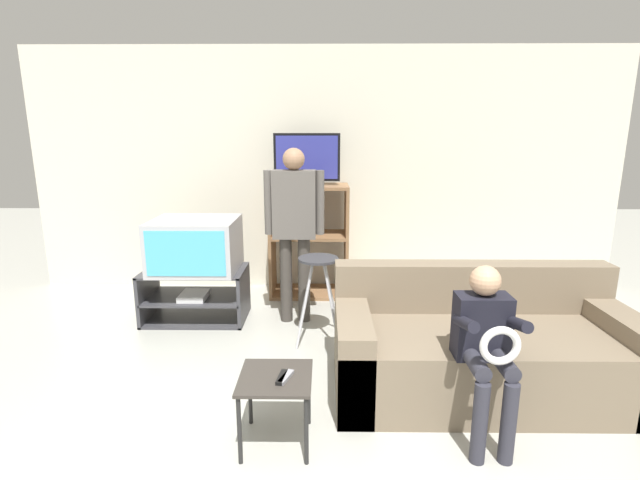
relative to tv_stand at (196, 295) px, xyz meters
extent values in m
cube|color=silver|center=(1.22, 1.02, 1.06)|extent=(6.40, 0.06, 2.60)
cube|color=#38383D|center=(0.00, 0.00, -0.23)|extent=(0.93, 0.54, 0.02)
cube|color=#38383D|center=(0.00, 0.00, -0.02)|extent=(0.90, 0.54, 0.02)
cube|color=#38383D|center=(0.00, 0.00, 0.23)|extent=(0.93, 0.54, 0.02)
cube|color=#38383D|center=(-0.45, 0.00, 0.00)|extent=(0.03, 0.54, 0.48)
cube|color=#38383D|center=(0.45, 0.00, 0.00)|extent=(0.03, 0.54, 0.48)
cube|color=white|center=(0.00, -0.06, 0.01)|extent=(0.24, 0.28, 0.05)
cube|color=#B2B2B7|center=(0.03, 0.00, 0.48)|extent=(0.76, 0.64, 0.47)
cube|color=#4CB7E0|center=(0.03, -0.32, 0.48)|extent=(0.68, 0.01, 0.39)
cube|color=#8E6642|center=(0.64, 0.71, 0.36)|extent=(0.03, 0.48, 1.18)
cube|color=#8E6642|center=(1.43, 0.71, 0.36)|extent=(0.03, 0.48, 1.18)
cube|color=#8E6642|center=(1.04, 0.71, -0.22)|extent=(0.76, 0.48, 0.03)
cube|color=#8E6642|center=(1.04, 0.71, 0.42)|extent=(0.76, 0.48, 0.03)
cube|color=#8E6642|center=(1.04, 0.71, 0.93)|extent=(0.76, 0.48, 0.03)
cube|color=#3870B7|center=(0.89, 0.64, 0.54)|extent=(0.18, 0.04, 0.22)
cube|color=black|center=(1.02, 0.70, 0.97)|extent=(0.24, 0.20, 0.04)
cube|color=black|center=(1.02, 0.70, 1.23)|extent=(0.68, 0.04, 0.48)
cube|color=#333899|center=(1.02, 0.68, 1.23)|extent=(0.63, 0.01, 0.43)
cylinder|color=#B7B7BC|center=(1.04, -0.53, 0.11)|extent=(0.16, 0.19, 0.70)
cylinder|color=#B7B7BC|center=(1.26, -0.53, 0.11)|extent=(0.16, 0.19, 0.70)
cylinder|color=#B7B7BC|center=(1.04, -0.28, 0.11)|extent=(0.16, 0.19, 0.70)
cylinder|color=#B7B7BC|center=(1.26, -0.28, 0.11)|extent=(0.16, 0.19, 0.70)
cylinder|color=#333338|center=(1.15, -0.41, 0.46)|extent=(0.33, 0.33, 0.02)
cube|color=#38332D|center=(0.93, -1.78, 0.17)|extent=(0.40, 0.40, 0.02)
cylinder|color=black|center=(0.76, -1.95, -0.04)|extent=(0.02, 0.02, 0.39)
cylinder|color=black|center=(1.11, -1.95, -0.04)|extent=(0.02, 0.02, 0.39)
cylinder|color=black|center=(0.76, -1.60, -0.04)|extent=(0.02, 0.02, 0.39)
cylinder|color=black|center=(1.11, -1.60, -0.04)|extent=(0.02, 0.02, 0.39)
cube|color=black|center=(0.97, -1.81, 0.19)|extent=(0.06, 0.15, 0.02)
cube|color=gray|center=(0.99, -1.81, 0.19)|extent=(0.08, 0.15, 0.02)
cube|color=#756651|center=(2.26, -1.24, -0.01)|extent=(1.96, 0.89, 0.46)
cube|color=#756651|center=(2.26, -0.89, 0.40)|extent=(1.96, 0.20, 0.35)
cube|color=#756651|center=(1.39, -1.24, 0.05)|extent=(0.22, 0.89, 0.58)
cube|color=#756651|center=(3.13, -1.24, 0.05)|extent=(0.22, 0.89, 0.58)
cylinder|color=#3D3833|center=(0.85, -0.03, 0.16)|extent=(0.11, 0.11, 0.80)
cylinder|color=#3D3833|center=(1.01, -0.03, 0.16)|extent=(0.11, 0.11, 0.80)
cube|color=#5B5651|center=(0.93, -0.03, 0.86)|extent=(0.38, 0.20, 0.60)
cylinder|color=#5B5651|center=(0.70, -0.03, 0.87)|extent=(0.08, 0.08, 0.57)
cylinder|color=#5B5651|center=(1.16, -0.03, 0.87)|extent=(0.08, 0.08, 0.57)
sphere|color=#A37A5B|center=(0.93, -0.03, 1.25)|extent=(0.19, 0.19, 0.19)
cylinder|color=#2D2D38|center=(2.02, -1.93, -0.01)|extent=(0.08, 0.08, 0.46)
cylinder|color=#2D2D38|center=(2.17, -1.93, -0.01)|extent=(0.08, 0.08, 0.46)
cylinder|color=#2D2D38|center=(2.02, -1.78, 0.27)|extent=(0.09, 0.30, 0.09)
cylinder|color=#2D2D38|center=(2.17, -1.78, 0.27)|extent=(0.09, 0.30, 0.09)
cube|color=black|center=(2.09, -1.63, 0.41)|extent=(0.30, 0.17, 0.37)
cylinder|color=black|center=(1.96, -1.75, 0.48)|extent=(0.06, 0.31, 0.14)
cylinder|color=black|center=(2.23, -1.75, 0.48)|extent=(0.06, 0.31, 0.14)
sphere|color=tan|center=(2.09, -1.63, 0.68)|extent=(0.17, 0.17, 0.17)
torus|color=silver|center=(2.09, -1.91, 0.43)|extent=(0.21, 0.04, 0.21)
camera|label=1|loc=(1.20, -4.08, 1.48)|focal=26.00mm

